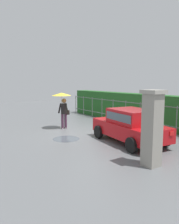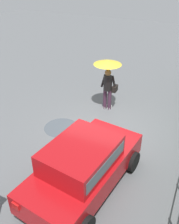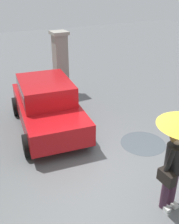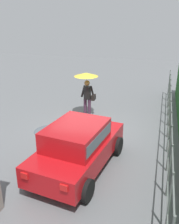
{
  "view_description": "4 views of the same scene",
  "coord_description": "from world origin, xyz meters",
  "views": [
    {
      "loc": [
        9.45,
        -6.49,
        2.69
      ],
      "look_at": [
        0.1,
        -0.01,
        1.11
      ],
      "focal_mm": 35.88,
      "sensor_mm": 36.0,
      "label": 1
    },
    {
      "loc": [
        6.79,
        2.62,
        5.26
      ],
      "look_at": [
        0.73,
        -0.29,
        1.17
      ],
      "focal_mm": 39.86,
      "sensor_mm": 36.0,
      "label": 2
    },
    {
      "loc": [
        -4.35,
        2.62,
        4.09
      ],
      "look_at": [
        0.81,
        -0.08,
        1.17
      ],
      "focal_mm": 42.28,
      "sensor_mm": 36.0,
      "label": 3
    },
    {
      "loc": [
        8.6,
        2.62,
        4.3
      ],
      "look_at": [
        0.45,
        0.13,
        1.03
      ],
      "focal_mm": 39.1,
      "sensor_mm": 36.0,
      "label": 4
    }
  ],
  "objects": [
    {
      "name": "pedestrian",
      "position": [
        -1.64,
        -0.63,
        1.53
      ],
      "size": [
        1.09,
        1.09,
        2.04
      ],
      "rotation": [
        0.0,
        0.0,
        -3.12
      ],
      "color": "#47283D",
      "rests_on": "ground"
    },
    {
      "name": "ground_plane",
      "position": [
        0.0,
        0.0,
        0.0
      ],
      "size": [
        40.0,
        40.0,
        0.0
      ],
      "primitive_type": "plane",
      "color": "slate"
    },
    {
      "name": "car",
      "position": [
        2.58,
        0.43,
        0.8
      ],
      "size": [
        3.89,
        2.23,
        1.48
      ],
      "rotation": [
        0.0,
        0.0,
        3.02
      ],
      "color": "#B71116",
      "rests_on": "ground"
    },
    {
      "name": "puddle_near",
      "position": [
        0.45,
        -1.59,
        0.0
      ],
      "size": [
        1.26,
        1.26,
        0.0
      ],
      "primitive_type": "cylinder",
      "color": "#4C545B",
      "rests_on": "ground"
    }
  ]
}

